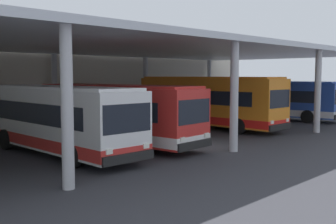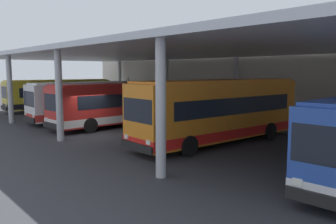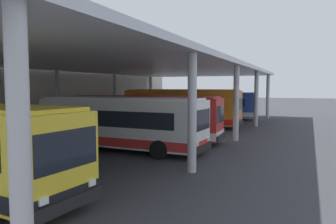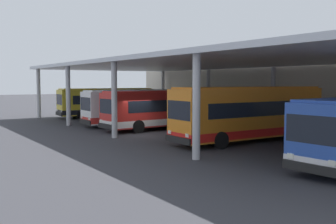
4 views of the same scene
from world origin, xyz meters
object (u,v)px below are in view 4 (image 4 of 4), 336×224
Objects in this scene: bus_nearest_bay at (107,102)px; bus_middle_bay at (163,109)px; bus_second_bay at (141,107)px; bus_far_bay at (250,113)px; banner_sign at (171,98)px.

bus_nearest_bay is 12.71m from bus_middle_bay.
bus_nearest_bay is at bearing 174.53° from bus_second_bay.
bus_middle_bay is (3.57, 0.08, 0.00)m from bus_second_bay.
bus_nearest_bay is at bearing -179.70° from bus_far_bay.
bus_far_bay is 3.56× the size of banner_sign.
bus_middle_bay is at bearing -3.57° from bus_nearest_bay.
bus_second_bay is 3.57m from bus_middle_bay.
bus_second_bay is at bearing -175.52° from bus_far_bay.
bus_nearest_bay is at bearing 176.43° from bus_middle_bay.
bus_second_bay is 10.27m from banner_sign.
banner_sign is (-6.66, 7.81, 0.32)m from bus_second_bay.
bus_far_bay is (9.02, 0.91, 0.19)m from bus_middle_bay.
bus_far_bay is at bearing -19.52° from banner_sign.
bus_middle_bay is 0.94× the size of bus_far_bay.
bus_second_bay is (9.12, -0.87, 0.00)m from bus_nearest_bay.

